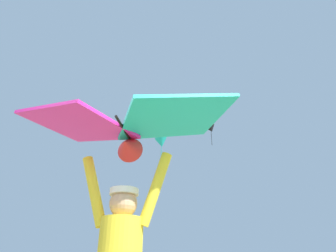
{
  "coord_description": "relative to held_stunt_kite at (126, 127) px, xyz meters",
  "views": [
    {
      "loc": [
        0.73,
        -2.08,
        0.97
      ],
      "look_at": [
        -0.25,
        1.54,
        2.92
      ],
      "focal_mm": 30.96,
      "sensor_mm": 36.0,
      "label": 1
    }
  ],
  "objects": [
    {
      "name": "distant_kite_black_low_left",
      "position": [
        -1.7,
        24.47,
        12.17
      ],
      "size": [
        1.49,
        1.39,
        2.34
      ],
      "color": "black"
    },
    {
      "name": "marker_flag",
      "position": [
        -3.6,
        8.21,
        -0.44
      ],
      "size": [
        0.3,
        0.24,
        1.98
      ],
      "color": "silver",
      "rests_on": "ground"
    },
    {
      "name": "held_stunt_kite",
      "position": [
        0.0,
        0.0,
        0.0
      ],
      "size": [
        2.0,
        1.16,
        0.42
      ],
      "color": "black"
    },
    {
      "name": "distant_kite_teal_high_right",
      "position": [
        -6.5,
        22.88,
        10.5
      ],
      "size": [
        1.74,
        1.75,
        2.75
      ],
      "color": "#19B2AD"
    }
  ]
}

